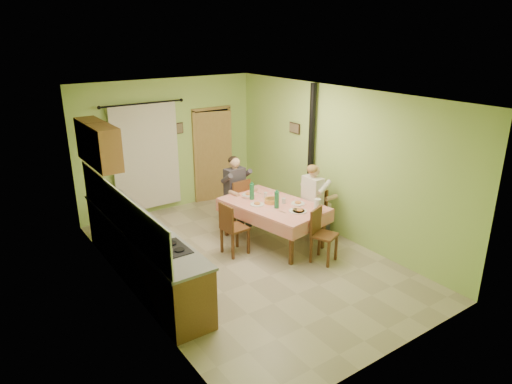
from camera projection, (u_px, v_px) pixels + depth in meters
floor at (247, 259)px, 7.85m from camera, size 4.00×6.00×0.01m
room_shell at (247, 157)px, 7.23m from camera, size 4.04×6.04×2.82m
kitchen_run at (142, 251)px, 7.07m from camera, size 0.64×3.64×1.56m
upper_cabinets at (98, 144)px, 7.52m from camera, size 0.35×1.40×0.70m
curtain at (146, 157)px, 9.36m from camera, size 1.70×0.07×2.22m
doorway at (213, 155)px, 10.32m from camera, size 0.96×0.23×2.15m
dining_table at (273, 223)px, 8.38m from camera, size 1.46×2.07×0.76m
tableware at (279, 201)px, 8.16m from camera, size 0.88×1.54×0.33m
chair_far at (237, 211)px, 9.13m from camera, size 0.45×0.45×0.98m
chair_near at (323, 246)px, 7.70m from camera, size 0.49×0.49×0.93m
chair_right at (313, 221)px, 8.67m from camera, size 0.38×0.38×0.93m
chair_left at (234, 238)px, 7.97m from camera, size 0.42×0.42×0.95m
man_far at (236, 183)px, 8.94m from camera, size 0.60×0.49×1.39m
man_right at (314, 192)px, 8.46m from camera, size 0.47×0.58×1.39m
stove_flue at (310, 175)px, 8.99m from camera, size 0.24×0.24×2.80m
picture_back at (179, 128)px, 9.69m from camera, size 0.19×0.03×0.23m
picture_right at (295, 128)px, 9.21m from camera, size 0.03×0.31×0.21m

